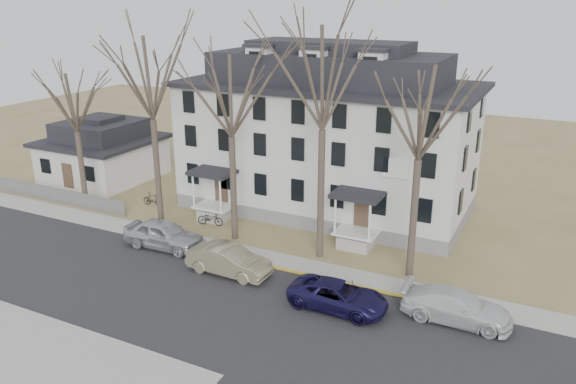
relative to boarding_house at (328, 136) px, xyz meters
The scene contains 19 objects.
ground 18.85m from the boarding_house, 83.64° to the right, with size 120.00×120.00×0.00m, color olive.
main_road 16.96m from the boarding_house, 82.85° to the right, with size 120.00×10.00×0.04m, color #27272A.
far_sidewalk 11.49m from the boarding_house, 78.64° to the right, with size 120.00×2.00×0.08m, color #A09F97.
near_sidewalk_left 24.33m from the boarding_house, 104.65° to the right, with size 20.00×5.00×0.08m, color #A09F97.
yellow_curb 13.99m from the boarding_house, 57.18° to the right, with size 14.00×0.25×0.06m, color gold.
boarding_house is the anchor object (origin of this frame).
small_house 20.34m from the boarding_house, behind, with size 8.70×8.70×5.00m.
fence 21.48m from the boarding_house, 156.01° to the right, with size 14.00×0.06×1.20m, color gray.
tree_far_left 13.12m from the boarding_house, 137.82° to the right, with size 8.40×8.40×13.72m.
tree_mid_left 9.66m from the boarding_house, 110.20° to the right, with size 7.80×7.80×12.74m.
tree_center 10.39m from the boarding_house, 69.80° to the right, with size 9.00×9.00×14.70m.
tree_mid_right 12.51m from the boarding_house, 43.81° to the right, with size 7.80×7.80×12.74m.
tree_bungalow 18.17m from the boarding_house, 152.99° to the right, with size 6.60×6.60×10.78m.
car_silver 13.71m from the boarding_house, 118.48° to the right, with size 2.07×5.16×1.76m, color #B6B6BD.
car_tan 13.40m from the boarding_house, 93.07° to the right, with size 1.71×4.91×1.62m, color #7D765C.
car_navy 15.47m from the boarding_house, 64.93° to the right, with size 2.31×5.01×1.39m, color #17133E.
car_white 17.33m from the boarding_house, 45.31° to the right, with size 2.12×5.22×1.52m, color silver.
bicycle_left 10.28m from the boarding_house, 128.61° to the right, with size 0.64×1.84×0.97m, color black.
bicycle_right 13.89m from the boarding_house, 153.72° to the right, with size 0.47×1.66×1.00m, color black.
Camera 1 is at (13.01, -18.69, 14.79)m, focal length 35.00 mm.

